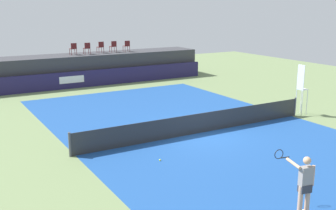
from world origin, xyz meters
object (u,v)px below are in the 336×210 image
net_post_near (70,145)px  tennis_player (304,184)px  spectator_chair_left (87,48)px  tennis_ball (160,160)px  umpire_chair (301,86)px  spectator_chair_far_left (73,48)px  spectator_chair_center (101,47)px  net_post_far (295,107)px  spectator_chair_right (113,46)px  spectator_chair_far_right (127,46)px

net_post_near → tennis_player: tennis_player is taller
spectator_chair_left → tennis_ball: size_ratio=13.06×
umpire_chair → spectator_chair_far_left: bearing=116.9°
spectator_chair_far_left → spectator_chair_center: 2.24m
spectator_chair_left → net_post_far: 16.44m
tennis_ball → spectator_chair_right: bearing=72.5°
umpire_chair → net_post_near: 12.82m
spectator_chair_far_right → tennis_player: 23.67m
umpire_chair → tennis_ball: size_ratio=40.59×
spectator_chair_right → tennis_ball: size_ratio=13.06×
spectator_chair_far_left → tennis_ball: spectator_chair_far_left is taller
spectator_chair_center → umpire_chair: (5.47, -15.37, -1.11)m
spectator_chair_far_left → tennis_ball: (-2.23, -17.39, -2.66)m
tennis_player → spectator_chair_far_right: bearing=77.4°
spectator_chair_right → net_post_near: 17.63m
umpire_chair → net_post_near: umpire_chair is taller
net_post_far → tennis_player: size_ratio=0.56×
spectator_chair_far_left → spectator_chair_far_right: same height
spectator_chair_left → umpire_chair: spectator_chair_left is taller
spectator_chair_far_left → umpire_chair: size_ratio=0.32×
net_post_far → tennis_ball: size_ratio=14.71×
spectator_chair_center → net_post_near: bearing=-115.4°
umpire_chair → tennis_ball: bearing=-167.6°
spectator_chair_far_left → net_post_far: bearing=-64.3°
spectator_chair_right → umpire_chair: (4.40, -15.37, -1.11)m
spectator_chair_left → umpire_chair: 16.48m
spectator_chair_far_right → net_post_near: bearing=-121.9°
tennis_ball → net_post_far: bearing=12.9°
spectator_chair_center → spectator_chair_right: bearing=-0.4°
spectator_chair_center → spectator_chair_far_right: size_ratio=1.00×
spectator_chair_right → spectator_chair_far_right: same height
spectator_chair_far_left → spectator_chair_center: size_ratio=1.00×
spectator_chair_right → spectator_chair_center: bearing=179.6°
spectator_chair_center → tennis_ball: 18.31m
spectator_chair_far_right → net_post_near: spectator_chair_far_right is taller
spectator_chair_center → umpire_chair: 16.35m
spectator_chair_left → net_post_far: size_ratio=0.89×
umpire_chair → net_post_near: bearing=180.0°
spectator_chair_far_left → tennis_player: 23.17m
tennis_player → spectator_chair_far_left: bearing=88.1°
spectator_chair_left → spectator_chair_far_left: bearing=169.3°
spectator_chair_left → net_post_far: spectator_chair_left is taller
spectator_chair_right → spectator_chair_far_right: size_ratio=1.00×
spectator_chair_far_left → tennis_player: size_ratio=0.50×
net_post_near → tennis_player: size_ratio=0.56×
net_post_near → tennis_player: 9.00m
tennis_ball → spectator_chair_far_left: bearing=82.7°
spectator_chair_far_left → spectator_chair_center: same height
spectator_chair_far_right → net_post_far: bearing=-78.9°
spectator_chair_right → net_post_near: size_ratio=0.89×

